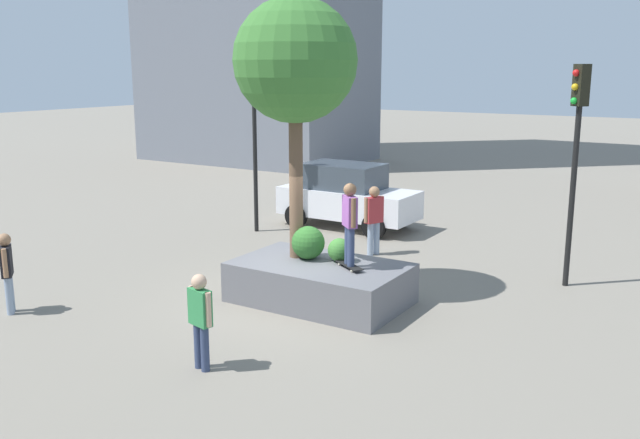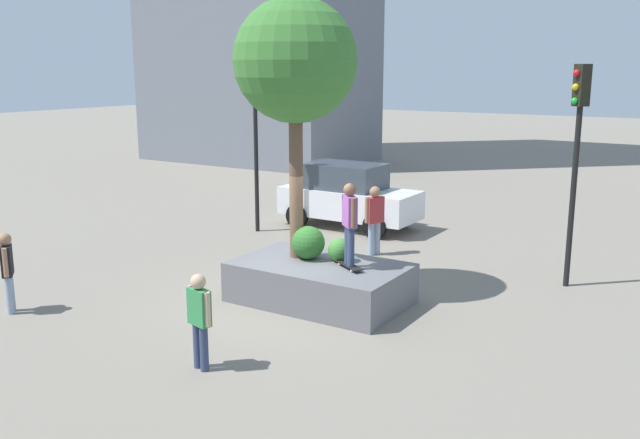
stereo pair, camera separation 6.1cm
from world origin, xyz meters
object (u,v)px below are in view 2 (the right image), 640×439
object	(u,v)px
skateboarder	(350,218)
traffic_light_median	(255,116)
bystander_watching	(7,267)
planter_ledge	(320,283)
traffic_light_corner	(577,138)
passerby_with_bag	(375,216)
pedestrian_crossing	(199,315)
skateboard	(349,266)
plaza_tree	(295,62)
police_car	(348,195)

from	to	relation	value
skateboarder	traffic_light_median	distance (m)	7.10
bystander_watching	planter_ledge	bearing A→B (deg)	38.00
planter_ledge	traffic_light_corner	distance (m)	6.12
traffic_light_corner	passerby_with_bag	size ratio (longest dim) A/B	2.68
planter_ledge	traffic_light_corner	xyz separation A→B (m)	(3.97, 3.72, 2.80)
traffic_light_median	skateboarder	bearing A→B (deg)	-37.79
traffic_light_median	pedestrian_crossing	size ratio (longest dim) A/B	3.13
skateboarder	passerby_with_bag	size ratio (longest dim) A/B	0.92
skateboard	traffic_light_corner	world-z (taller)	traffic_light_corner
traffic_light_median	pedestrian_crossing	distance (m)	9.65
traffic_light_corner	bystander_watching	world-z (taller)	traffic_light_corner
plaza_tree	passerby_with_bag	xyz separation A→B (m)	(-0.07, 3.60, -3.72)
police_car	passerby_with_bag	size ratio (longest dim) A/B	2.32
plaza_tree	police_car	world-z (taller)	plaza_tree
passerby_with_bag	police_car	bearing A→B (deg)	131.96
plaza_tree	pedestrian_crossing	xyz separation A→B (m)	(0.79, -3.86, -3.84)
skateboard	planter_ledge	bearing A→B (deg)	-179.52
police_car	pedestrian_crossing	bearing A→B (deg)	-73.17
planter_ledge	skateboard	world-z (taller)	skateboard
police_car	bystander_watching	world-z (taller)	police_car
plaza_tree	skateboard	bearing A→B (deg)	-7.04
traffic_light_corner	skateboarder	bearing A→B (deg)	-131.62
planter_ledge	pedestrian_crossing	bearing A→B (deg)	-88.33
plaza_tree	police_car	xyz separation A→B (m)	(-2.18, 5.95, -3.78)
skateboarder	passerby_with_bag	distance (m)	4.10
police_car	bystander_watching	size ratio (longest dim) A/B	2.58
skateboard	bystander_watching	size ratio (longest dim) A/B	0.50
police_car	traffic_light_corner	xyz separation A→B (m)	(6.83, -2.40, 2.24)
pedestrian_crossing	passerby_with_bag	distance (m)	7.51
planter_ledge	passerby_with_bag	world-z (taller)	passerby_with_bag
traffic_light_median	bystander_watching	world-z (taller)	traffic_light_median
skateboarder	police_car	world-z (taller)	skateboarder
traffic_light_median	pedestrian_crossing	bearing A→B (deg)	-58.20
skateboard	police_car	size ratio (longest dim) A/B	0.19
planter_ledge	passerby_with_bag	size ratio (longest dim) A/B	1.94
plaza_tree	traffic_light_corner	bearing A→B (deg)	37.37
traffic_light_median	skateboard	bearing A→B (deg)	-37.79
skateboard	bystander_watching	xyz separation A→B (m)	(-5.40, -3.70, 0.05)
traffic_light_median	pedestrian_crossing	xyz separation A→B (m)	(4.93, -7.95, -2.40)
traffic_light_median	bystander_watching	xyz separation A→B (m)	(0.09, -7.96, -2.39)
skateboarder	police_car	size ratio (longest dim) A/B	0.40
pedestrian_crossing	passerby_with_bag	size ratio (longest dim) A/B	0.89
traffic_light_corner	traffic_light_median	world-z (taller)	traffic_light_median
police_car	pedestrian_crossing	distance (m)	10.24
plaza_tree	police_car	distance (m)	7.37
pedestrian_crossing	planter_ledge	bearing A→B (deg)	91.67
skateboard	pedestrian_crossing	distance (m)	3.73
plaza_tree	skateboard	xyz separation A→B (m)	(1.35, -0.17, -3.87)
skateboarder	bystander_watching	xyz separation A→B (m)	(-5.40, -3.70, -0.90)
skateboarder	planter_ledge	bearing A→B (deg)	-179.52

